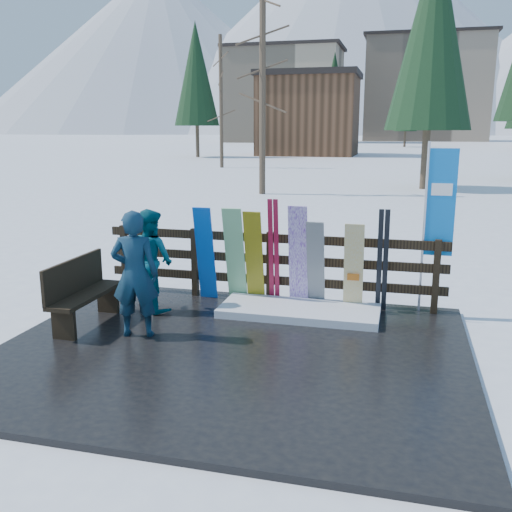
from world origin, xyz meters
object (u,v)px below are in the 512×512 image
(snowboard_5, at_px, (354,268))
(rental_flag, at_px, (437,209))
(snowboard_4, at_px, (316,265))
(person_front, at_px, (135,274))
(snowboard_2, at_px, (254,258))
(snowboard_0, at_px, (205,254))
(snowboard_3, at_px, (298,257))
(person_back, at_px, (151,260))
(bench, at_px, (81,290))
(snowboard_1, at_px, (235,255))

(snowboard_5, bearing_deg, rental_flag, 12.94)
(snowboard_4, distance_m, person_front, 2.84)
(snowboard_2, bearing_deg, snowboard_0, 180.00)
(snowboard_5, bearing_deg, snowboard_4, 180.00)
(snowboard_0, bearing_deg, snowboard_3, 0.00)
(snowboard_0, height_order, snowboard_2, snowboard_0)
(snowboard_0, bearing_deg, person_back, -132.78)
(snowboard_0, bearing_deg, rental_flag, 4.32)
(snowboard_2, distance_m, snowboard_4, 0.99)
(bench, relative_size, snowboard_2, 0.96)
(snowboard_2, height_order, rental_flag, rental_flag)
(snowboard_2, height_order, snowboard_3, snowboard_3)
(bench, bearing_deg, snowboard_2, 36.71)
(snowboard_1, bearing_deg, snowboard_3, 0.00)
(snowboard_1, xyz_separation_m, snowboard_3, (1.03, 0.00, 0.03))
(snowboard_0, distance_m, snowboard_5, 2.40)
(snowboard_5, height_order, person_front, person_front)
(snowboard_5, bearing_deg, bench, -156.75)
(snowboard_2, distance_m, snowboard_5, 1.58)
(snowboard_0, relative_size, snowboard_5, 1.14)
(snowboard_0, height_order, snowboard_3, snowboard_3)
(snowboard_4, height_order, snowboard_5, snowboard_4)
(bench, xyz_separation_m, person_front, (0.95, -0.20, 0.35))
(snowboard_4, bearing_deg, snowboard_3, 180.00)
(snowboard_5, relative_size, rental_flag, 0.53)
(snowboard_3, height_order, person_back, snowboard_3)
(snowboard_3, xyz_separation_m, rental_flag, (2.04, 0.27, 0.79))
(bench, xyz_separation_m, snowboard_4, (3.14, 1.60, 0.19))
(snowboard_2, xyz_separation_m, snowboard_3, (0.71, 0.00, 0.05))
(snowboard_2, relative_size, rental_flag, 0.60)
(snowboard_5, xyz_separation_m, person_front, (-2.77, -1.80, 0.18))
(person_back, bearing_deg, snowboard_2, -127.16)
(person_back, bearing_deg, snowboard_3, -134.84)
(snowboard_4, relative_size, rental_flag, 0.56)
(snowboard_0, xyz_separation_m, rental_flag, (3.58, 0.27, 0.82))
(snowboard_0, bearing_deg, snowboard_4, 0.00)
(snowboard_0, bearing_deg, bench, -129.56)
(bench, relative_size, snowboard_4, 1.03)
(snowboard_2, distance_m, rental_flag, 2.89)
(snowboard_5, bearing_deg, person_back, -167.10)
(snowboard_5, distance_m, person_front, 3.31)
(snowboard_3, xyz_separation_m, person_front, (-1.91, -1.80, 0.05))
(snowboard_3, distance_m, person_front, 2.62)
(snowboard_3, xyz_separation_m, person_back, (-2.18, -0.70, -0.02))
(snowboard_0, height_order, snowboard_1, snowboard_1)
(person_front, bearing_deg, person_back, -90.36)
(snowboard_1, bearing_deg, bench, -138.78)
(person_front, bearing_deg, snowboard_4, -154.91)
(snowboard_0, distance_m, person_front, 1.84)
(snowboard_0, relative_size, snowboard_3, 0.96)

